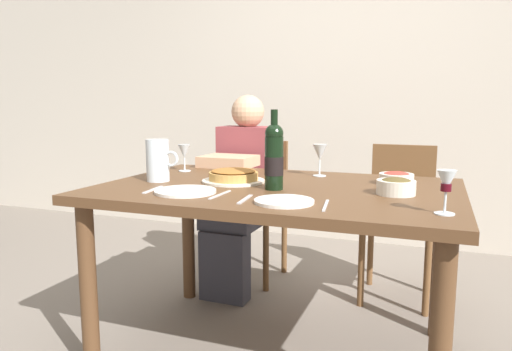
# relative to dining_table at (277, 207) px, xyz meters

# --- Properties ---
(back_wall) EXTENTS (8.00, 0.10, 2.80)m
(back_wall) POSITION_rel_dining_table_xyz_m (0.00, 1.95, 0.73)
(back_wall) COLOR beige
(back_wall) RESTS_ON ground
(dining_table) EXTENTS (1.50, 1.00, 0.76)m
(dining_table) POSITION_rel_dining_table_xyz_m (0.00, 0.00, 0.00)
(dining_table) COLOR brown
(dining_table) RESTS_ON ground
(wine_bottle) EXTENTS (0.08, 0.08, 0.33)m
(wine_bottle) POSITION_rel_dining_table_xyz_m (0.01, -0.08, 0.23)
(wine_bottle) COLOR black
(wine_bottle) RESTS_ON dining_table
(water_pitcher) EXTENTS (0.16, 0.10, 0.19)m
(water_pitcher) POSITION_rel_dining_table_xyz_m (-0.55, -0.06, 0.18)
(water_pitcher) COLOR silver
(water_pitcher) RESTS_ON dining_table
(baked_tart) EXTENTS (0.28, 0.28, 0.06)m
(baked_tart) POSITION_rel_dining_table_xyz_m (-0.22, 0.03, 0.12)
(baked_tart) COLOR silver
(baked_tart) RESTS_ON dining_table
(salad_bowl) EXTENTS (0.15, 0.15, 0.06)m
(salad_bowl) POSITION_rel_dining_table_xyz_m (0.47, 0.23, 0.12)
(salad_bowl) COLOR silver
(salad_bowl) RESTS_ON dining_table
(olive_bowl) EXTENTS (0.15, 0.15, 0.07)m
(olive_bowl) POSITION_rel_dining_table_xyz_m (0.49, -0.01, 0.13)
(olive_bowl) COLOR silver
(olive_bowl) RESTS_ON dining_table
(wine_glass_left_diner) EXTENTS (0.06, 0.06, 0.14)m
(wine_glass_left_diner) POSITION_rel_dining_table_xyz_m (0.66, -0.31, 0.19)
(wine_glass_left_diner) COLOR silver
(wine_glass_left_diner) RESTS_ON dining_table
(wine_glass_right_diner) EXTENTS (0.07, 0.07, 0.16)m
(wine_glass_right_diner) POSITION_rel_dining_table_xyz_m (0.10, 0.34, 0.20)
(wine_glass_right_diner) COLOR silver
(wine_glass_right_diner) RESTS_ON dining_table
(wine_glass_centre) EXTENTS (0.06, 0.06, 0.14)m
(wine_glass_centre) POSITION_rel_dining_table_xyz_m (-0.59, 0.26, 0.19)
(wine_glass_centre) COLOR silver
(wine_glass_centre) RESTS_ON dining_table
(dinner_plate_left_setting) EXTENTS (0.24, 0.24, 0.01)m
(dinner_plate_left_setting) POSITION_rel_dining_table_xyz_m (-0.29, -0.27, 0.10)
(dinner_plate_left_setting) COLOR white
(dinner_plate_left_setting) RESTS_ON dining_table
(dinner_plate_right_setting) EXTENTS (0.21, 0.21, 0.01)m
(dinner_plate_right_setting) POSITION_rel_dining_table_xyz_m (0.13, -0.32, 0.10)
(dinner_plate_right_setting) COLOR white
(dinner_plate_right_setting) RESTS_ON dining_table
(fork_left_setting) EXTENTS (0.03, 0.16, 0.00)m
(fork_left_setting) POSITION_rel_dining_table_xyz_m (-0.44, -0.27, 0.09)
(fork_left_setting) COLOR silver
(fork_left_setting) RESTS_ON dining_table
(knife_left_setting) EXTENTS (0.01, 0.18, 0.00)m
(knife_left_setting) POSITION_rel_dining_table_xyz_m (-0.14, -0.27, 0.09)
(knife_left_setting) COLOR silver
(knife_left_setting) RESTS_ON dining_table
(knife_right_setting) EXTENTS (0.03, 0.18, 0.00)m
(knife_right_setting) POSITION_rel_dining_table_xyz_m (0.28, -0.32, 0.09)
(knife_right_setting) COLOR silver
(knife_right_setting) RESTS_ON dining_table
(spoon_right_setting) EXTENTS (0.03, 0.16, 0.00)m
(spoon_right_setting) POSITION_rel_dining_table_xyz_m (-0.02, -0.32, 0.09)
(spoon_right_setting) COLOR silver
(spoon_right_setting) RESTS_ON dining_table
(chair_left) EXTENTS (0.41, 0.41, 0.87)m
(chair_left) POSITION_rel_dining_table_xyz_m (-0.45, 0.91, -0.17)
(chair_left) COLOR brown
(chair_left) RESTS_ON ground
(diner_left) EXTENTS (0.34, 0.51, 1.16)m
(diner_left) POSITION_rel_dining_table_xyz_m (-0.45, 0.67, -0.05)
(diner_left) COLOR #8E3D42
(diner_left) RESTS_ON ground
(chair_right) EXTENTS (0.41, 0.41, 0.87)m
(chair_right) POSITION_rel_dining_table_xyz_m (0.45, 0.89, -0.17)
(chair_right) COLOR brown
(chair_right) RESTS_ON ground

